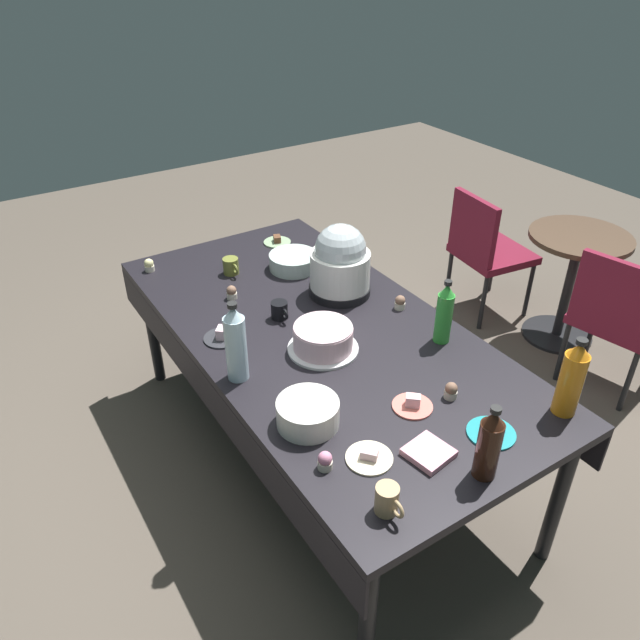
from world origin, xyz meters
name	(u,v)px	position (x,y,z in m)	size (l,w,h in m)	color
ground	(320,451)	(0.00, 0.00, 0.00)	(9.00, 9.00, 0.00)	brown
potluck_table	(320,341)	(0.00, 0.00, 0.69)	(2.20, 1.10, 0.75)	black
frosted_layer_cake	(323,339)	(0.14, -0.07, 0.81)	(0.30, 0.30, 0.12)	silver
slow_cooker	(340,263)	(-0.22, 0.25, 0.91)	(0.30, 0.30, 0.36)	black
glass_salad_bowl	(294,261)	(-0.56, 0.20, 0.79)	(0.25, 0.25, 0.08)	#B2C6BC
ceramic_snack_bowl	(308,413)	(0.49, -0.37, 0.80)	(0.23, 0.23, 0.10)	silver
dessert_plate_charcoal	(222,336)	(-0.17, -0.40, 0.76)	(0.16, 0.16, 0.06)	#2D2D33
dessert_plate_sage	(277,241)	(-0.87, 0.27, 0.76)	(0.15, 0.15, 0.04)	#8CA87F
dessert_plate_coral	(413,404)	(0.62, 0.01, 0.76)	(0.15, 0.15, 0.05)	#E07266
dessert_plate_cream	(369,457)	(0.75, -0.28, 0.76)	(0.16, 0.16, 0.04)	beige
dessert_plate_teal	(491,431)	(0.88, 0.15, 0.76)	(0.17, 0.17, 0.05)	teal
cupcake_rose	(149,265)	(-0.94, -0.45, 0.78)	(0.05, 0.05, 0.07)	beige
cupcake_lemon	(451,391)	(0.66, 0.17, 0.78)	(0.05, 0.05, 0.07)	beige
cupcake_mint	(325,461)	(0.70, -0.43, 0.78)	(0.05, 0.05, 0.07)	beige
cupcake_berry	(400,302)	(0.05, 0.41, 0.78)	(0.05, 0.05, 0.07)	beige
cupcake_cocoa	(232,293)	(-0.46, -0.21, 0.78)	(0.05, 0.05, 0.07)	beige
soda_bottle_orange_juice	(571,379)	(0.94, 0.46, 0.90)	(0.09, 0.09, 0.32)	orange
soda_bottle_lime_soda	(444,314)	(0.35, 0.40, 0.89)	(0.07, 0.07, 0.29)	green
soda_bottle_cola	(489,444)	(1.00, -0.01, 0.88)	(0.08, 0.08, 0.28)	#33190F
soda_bottle_water	(236,344)	(0.11, -0.46, 0.91)	(0.09, 0.09, 0.34)	silver
coffee_mug_olive	(231,266)	(-0.68, -0.10, 0.79)	(0.12, 0.08, 0.08)	olive
coffee_mug_tan	(388,500)	(0.95, -0.37, 0.80)	(0.12, 0.07, 0.10)	tan
coffee_mug_black	(280,310)	(-0.18, -0.10, 0.79)	(0.12, 0.08, 0.08)	black
paper_napkin_stack	(429,453)	(0.84, -0.10, 0.76)	(0.14, 0.14, 0.02)	pink
maroon_chair_left	(485,247)	(-0.56, 1.64, 0.49)	(0.49, 0.49, 0.85)	maroon
maroon_chair_right	(617,314)	(0.41, 1.65, 0.49)	(0.52, 0.52, 0.85)	maroon
round_cafe_table	(573,268)	(-0.05, 1.87, 0.50)	(0.60, 0.60, 0.72)	#473323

